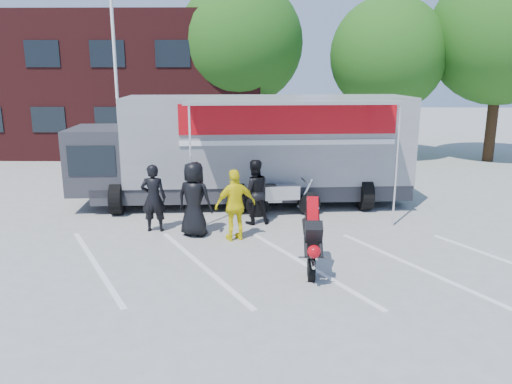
{
  "coord_description": "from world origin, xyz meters",
  "views": [
    {
      "loc": [
        -0.78,
        -9.49,
        4.28
      ],
      "look_at": [
        -1.0,
        2.66,
        1.3
      ],
      "focal_mm": 35.0,
      "sensor_mm": 36.0,
      "label": 1
    }
  ],
  "objects_px": {
    "tree_mid": "(388,55)",
    "spectator_leather_c": "(254,192)",
    "spectator_hivis": "(235,205)",
    "stunt_bike_rider": "(309,268)",
    "flagpole": "(121,49)",
    "spectator_leather_a": "(194,199)",
    "transporter_truck": "(252,203)",
    "tree_right": "(502,34)",
    "parked_motorcycle": "(283,216)",
    "spectator_leather_b": "(154,198)",
    "tree_left": "(241,43)"
  },
  "relations": [
    {
      "from": "transporter_truck",
      "to": "tree_mid",
      "type": "bearing_deg",
      "value": 49.43
    },
    {
      "from": "flagpole",
      "to": "parked_motorcycle",
      "type": "bearing_deg",
      "value": -39.83
    },
    {
      "from": "transporter_truck",
      "to": "spectator_leather_c",
      "type": "bearing_deg",
      "value": -91.97
    },
    {
      "from": "flagpole",
      "to": "tree_left",
      "type": "distance_m",
      "value": 7.37
    },
    {
      "from": "flagpole",
      "to": "spectator_leather_a",
      "type": "bearing_deg",
      "value": -62.29
    },
    {
      "from": "spectator_leather_b",
      "to": "tree_right",
      "type": "bearing_deg",
      "value": -142.43
    },
    {
      "from": "parked_motorcycle",
      "to": "spectator_leather_b",
      "type": "bearing_deg",
      "value": 103.24
    },
    {
      "from": "spectator_leather_a",
      "to": "flagpole",
      "type": "bearing_deg",
      "value": -42.17
    },
    {
      "from": "flagpole",
      "to": "spectator_leather_a",
      "type": "xyz_separation_m",
      "value": [
        3.62,
        -6.89,
        -4.06
      ]
    },
    {
      "from": "parked_motorcycle",
      "to": "stunt_bike_rider",
      "type": "distance_m",
      "value": 4.1
    },
    {
      "from": "tree_mid",
      "to": "spectator_leather_b",
      "type": "distance_m",
      "value": 15.04
    },
    {
      "from": "tree_left",
      "to": "parked_motorcycle",
      "type": "height_order",
      "value": "tree_left"
    },
    {
      "from": "tree_left",
      "to": "spectator_hivis",
      "type": "bearing_deg",
      "value": -87.96
    },
    {
      "from": "tree_left",
      "to": "spectator_leather_b",
      "type": "relative_size",
      "value": 4.67
    },
    {
      "from": "tree_right",
      "to": "spectator_hivis",
      "type": "height_order",
      "value": "tree_right"
    },
    {
      "from": "tree_right",
      "to": "spectator_leather_b",
      "type": "distance_m",
      "value": 18.33
    },
    {
      "from": "tree_left",
      "to": "spectator_leather_c",
      "type": "relative_size",
      "value": 4.67
    },
    {
      "from": "flagpole",
      "to": "stunt_bike_rider",
      "type": "xyz_separation_m",
      "value": [
        6.46,
        -9.11,
        -5.05
      ]
    },
    {
      "from": "stunt_bike_rider",
      "to": "spectator_leather_a",
      "type": "relative_size",
      "value": 0.97
    },
    {
      "from": "tree_mid",
      "to": "spectator_leather_c",
      "type": "distance_m",
      "value": 13.03
    },
    {
      "from": "tree_mid",
      "to": "transporter_truck",
      "type": "height_order",
      "value": "tree_mid"
    },
    {
      "from": "spectator_leather_c",
      "to": "spectator_hivis",
      "type": "bearing_deg",
      "value": 60.62
    },
    {
      "from": "tree_right",
      "to": "spectator_leather_a",
      "type": "distance_m",
      "value": 17.69
    },
    {
      "from": "tree_right",
      "to": "flagpole",
      "type": "bearing_deg",
      "value": -164.52
    },
    {
      "from": "spectator_leather_c",
      "to": "parked_motorcycle",
      "type": "bearing_deg",
      "value": -150.38
    },
    {
      "from": "spectator_leather_c",
      "to": "spectator_hivis",
      "type": "xyz_separation_m",
      "value": [
        -0.45,
        -1.43,
        0.0
      ]
    },
    {
      "from": "flagpole",
      "to": "parked_motorcycle",
      "type": "relative_size",
      "value": 3.45
    },
    {
      "from": "stunt_bike_rider",
      "to": "spectator_leather_b",
      "type": "height_order",
      "value": "spectator_leather_b"
    },
    {
      "from": "tree_right",
      "to": "spectator_hivis",
      "type": "xyz_separation_m",
      "value": [
        -11.53,
        -11.73,
        -4.95
      ]
    },
    {
      "from": "spectator_hivis",
      "to": "stunt_bike_rider",
      "type": "bearing_deg",
      "value": 108.76
    },
    {
      "from": "tree_left",
      "to": "parked_motorcycle",
      "type": "distance_m",
      "value": 12.48
    },
    {
      "from": "tree_right",
      "to": "stunt_bike_rider",
      "type": "bearing_deg",
      "value": -125.7
    },
    {
      "from": "tree_mid",
      "to": "parked_motorcycle",
      "type": "bearing_deg",
      "value": -117.47
    },
    {
      "from": "transporter_truck",
      "to": "spectator_hivis",
      "type": "bearing_deg",
      "value": -100.02
    },
    {
      "from": "spectator_leather_a",
      "to": "spectator_leather_c",
      "type": "height_order",
      "value": "spectator_leather_a"
    },
    {
      "from": "spectator_leather_c",
      "to": "spectator_hivis",
      "type": "height_order",
      "value": "spectator_hivis"
    },
    {
      "from": "flagpole",
      "to": "tree_mid",
      "type": "height_order",
      "value": "flagpole"
    },
    {
      "from": "tree_mid",
      "to": "stunt_bike_rider",
      "type": "height_order",
      "value": "tree_mid"
    },
    {
      "from": "tree_left",
      "to": "spectator_leather_a",
      "type": "distance_m",
      "value": 13.69
    },
    {
      "from": "flagpole",
      "to": "spectator_hivis",
      "type": "height_order",
      "value": "flagpole"
    },
    {
      "from": "parked_motorcycle",
      "to": "tree_left",
      "type": "bearing_deg",
      "value": -0.53
    },
    {
      "from": "spectator_leather_b",
      "to": "parked_motorcycle",
      "type": "bearing_deg",
      "value": -158.17
    },
    {
      "from": "spectator_hivis",
      "to": "tree_right",
      "type": "bearing_deg",
      "value": -158.6
    },
    {
      "from": "parked_motorcycle",
      "to": "spectator_hivis",
      "type": "distance_m",
      "value": 2.72
    },
    {
      "from": "spectator_leather_b",
      "to": "transporter_truck",
      "type": "bearing_deg",
      "value": -132.14
    },
    {
      "from": "transporter_truck",
      "to": "spectator_hivis",
      "type": "relative_size",
      "value": 5.89
    },
    {
      "from": "spectator_leather_b",
      "to": "spectator_leather_c",
      "type": "height_order",
      "value": "same"
    },
    {
      "from": "stunt_bike_rider",
      "to": "parked_motorcycle",
      "type": "bearing_deg",
      "value": 97.4
    },
    {
      "from": "tree_mid",
      "to": "transporter_truck",
      "type": "xyz_separation_m",
      "value": [
        -6.19,
        -8.56,
        -4.94
      ]
    },
    {
      "from": "tree_left",
      "to": "parked_motorcycle",
      "type": "xyz_separation_m",
      "value": [
        1.78,
        -11.03,
        -5.57
      ]
    }
  ]
}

